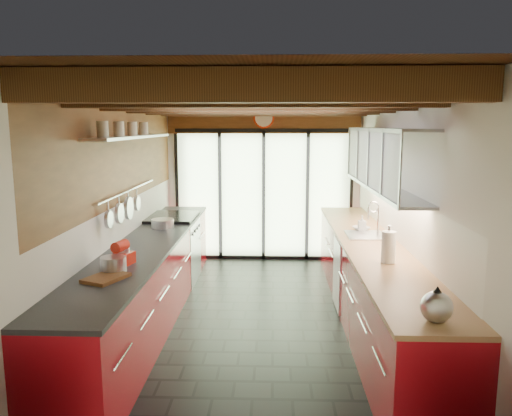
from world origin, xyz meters
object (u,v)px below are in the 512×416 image
at_px(paper_towel, 388,247).
at_px(bowl, 361,229).
at_px(kettle, 437,305).
at_px(stand_mixer, 122,255).
at_px(soap_bottle, 362,224).

distance_m(paper_towel, bowl, 1.51).
height_order(kettle, bowl, kettle).
relative_size(stand_mixer, paper_towel, 0.81).
xyz_separation_m(stand_mixer, soap_bottle, (2.54, 1.61, 0.01)).
bearing_deg(soap_bottle, kettle, -90.00).
xyz_separation_m(paper_towel, soap_bottle, (0.00, 1.45, -0.05)).
height_order(kettle, soap_bottle, kettle).
bearing_deg(bowl, stand_mixer, -146.78).
bearing_deg(bowl, kettle, -90.00).
relative_size(stand_mixer, kettle, 0.98).
xyz_separation_m(stand_mixer, kettle, (2.54, -1.28, 0.02)).
relative_size(stand_mixer, bowl, 1.44).
bearing_deg(kettle, soap_bottle, 90.00).
bearing_deg(soap_bottle, stand_mixer, -147.67).
distance_m(kettle, paper_towel, 1.44).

